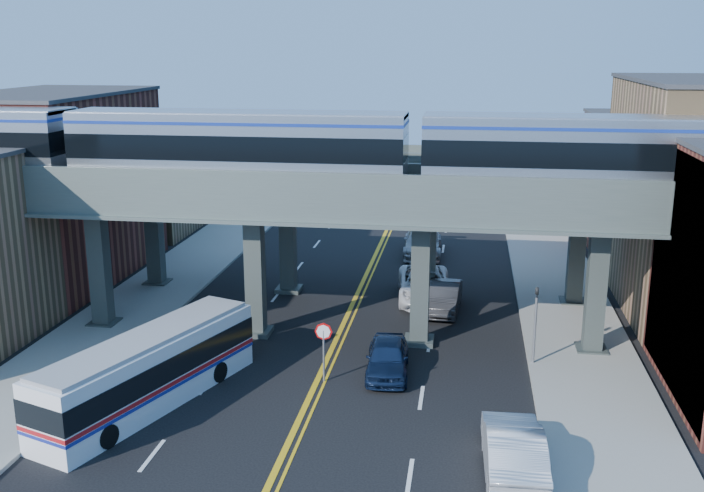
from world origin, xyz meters
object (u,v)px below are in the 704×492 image
(transit_bus, at_px, (149,371))
(car_lane_a, at_px, (388,357))
(car_lane_b, at_px, (444,297))
(car_lane_c, at_px, (424,285))
(car_parked_curb, at_px, (513,450))
(stop_sign, at_px, (324,342))
(car_lane_d, at_px, (423,242))
(traffic_signal, at_px, (536,317))
(transit_train, at_px, (238,145))

(transit_bus, bearing_deg, car_lane_a, -44.61)
(car_lane_b, bearing_deg, car_lane_c, 127.05)
(car_lane_a, distance_m, car_parked_curb, 9.04)
(car_parked_curb, bearing_deg, stop_sign, -42.19)
(transit_bus, bearing_deg, car_lane_d, -0.97)
(traffic_signal, relative_size, car_lane_a, 0.92)
(car_lane_b, xyz_separation_m, car_lane_d, (-1.84, 11.49, 0.11))
(car_lane_c, height_order, car_parked_curb, car_parked_curb)
(car_lane_a, relative_size, car_lane_d, 0.73)
(car_lane_c, height_order, car_lane_d, car_lane_d)
(car_lane_a, relative_size, car_lane_c, 0.72)
(transit_train, relative_size, car_lane_d, 7.95)
(traffic_signal, distance_m, car_lane_d, 19.37)
(stop_sign, distance_m, car_lane_a, 3.01)
(car_lane_c, relative_size, car_parked_curb, 1.15)
(transit_bus, relative_size, car_lane_c, 1.75)
(traffic_signal, height_order, car_parked_curb, traffic_signal)
(car_lane_a, distance_m, car_lane_d, 20.17)
(car_lane_a, xyz_separation_m, car_lane_d, (0.27, 20.17, 0.13))
(transit_bus, xyz_separation_m, car_lane_b, (11.11, 13.00, -0.64))
(transit_bus, relative_size, car_lane_b, 2.31)
(transit_bus, bearing_deg, car_lane_b, -20.75)
(transit_bus, distance_m, car_lane_c, 17.80)
(transit_train, relative_size, car_lane_b, 10.35)
(car_lane_a, bearing_deg, car_lane_d, 85.59)
(stop_sign, xyz_separation_m, car_lane_d, (2.85, 21.35, -0.87))
(traffic_signal, xyz_separation_m, car_lane_d, (-6.05, 18.35, -1.42))
(traffic_signal, relative_size, car_parked_curb, 0.76)
(transit_bus, bearing_deg, stop_sign, -44.16)
(transit_bus, xyz_separation_m, car_lane_c, (9.98, 14.73, -0.55))
(car_lane_d, bearing_deg, car_lane_a, -92.85)
(car_lane_d, relative_size, car_parked_curb, 1.13)
(stop_sign, distance_m, car_lane_c, 12.15)
(car_lane_b, height_order, car_lane_c, car_lane_c)
(transit_train, bearing_deg, car_lane_b, 26.85)
(car_lane_a, bearing_deg, car_parked_curb, -60.18)
(traffic_signal, relative_size, car_lane_b, 0.87)
(car_lane_d, bearing_deg, car_lane_c, -87.98)
(car_lane_a, xyz_separation_m, car_parked_curb, (4.98, -7.54, 0.13))
(transit_train, relative_size, car_lane_c, 7.83)
(traffic_signal, height_order, car_lane_c, traffic_signal)
(car_parked_curb, bearing_deg, car_lane_d, -82.47)
(car_lane_a, xyz_separation_m, car_lane_c, (0.97, 10.41, 0.10))
(transit_train, bearing_deg, car_lane_a, -27.06)
(transit_train, distance_m, car_lane_b, 13.74)
(traffic_signal, height_order, car_lane_b, traffic_signal)
(transit_train, height_order, traffic_signal, transit_train)
(stop_sign, xyz_separation_m, car_parked_curb, (7.57, -6.36, -0.87))
(car_parked_curb, bearing_deg, transit_bus, -15.09)
(transit_bus, relative_size, car_parked_curb, 2.00)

